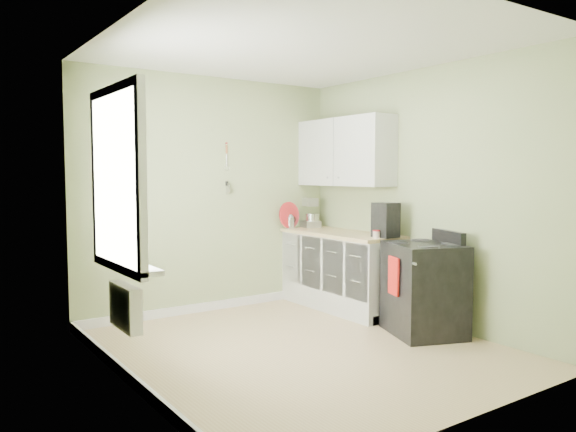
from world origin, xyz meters
TOP-DOWN VIEW (x-y plane):
  - floor at (0.00, 0.00)m, footprint 3.20×3.60m
  - ceiling at (0.00, 0.00)m, footprint 3.20×3.60m
  - wall_back at (0.00, 1.81)m, footprint 3.20×0.02m
  - wall_left at (-1.61, 0.00)m, footprint 0.02×3.60m
  - wall_right at (1.61, 0.00)m, footprint 0.02×3.60m
  - base_cabinets at (1.30, 1.00)m, footprint 0.60×1.60m
  - countertop at (1.29, 1.00)m, footprint 0.64×1.60m
  - upper_cabinets at (1.43, 1.10)m, footprint 0.35×1.40m
  - window at (-1.58, 0.30)m, footprint 0.06×1.14m
  - window_sill at (-1.51, 0.30)m, footprint 0.18×1.14m
  - radiator at (-1.54, 0.25)m, footprint 0.12×0.50m
  - wall_utensils at (0.20, 1.78)m, footprint 0.02×0.14m
  - stove at (1.28, -0.30)m, footprint 0.89×0.92m
  - stand_mixer at (1.36, 1.74)m, footprint 0.27×0.37m
  - kettle at (1.06, 1.72)m, footprint 0.17×0.10m
  - coffee_maker at (1.32, 0.30)m, footprint 0.22×0.24m
  - red_tray at (1.05, 1.72)m, footprint 0.34×0.11m
  - jar at (1.19, 0.30)m, footprint 0.08×0.08m
  - plant_a at (-1.50, 0.09)m, footprint 0.18×0.20m
  - plant_b at (-1.50, 0.33)m, footprint 0.20×0.22m
  - plant_c at (-1.50, 0.59)m, footprint 0.21×0.21m

SIDE VIEW (x-z plane):
  - floor at x=0.00m, z-range -0.02..0.00m
  - base_cabinets at x=1.30m, z-range 0.00..0.87m
  - stove at x=1.28m, z-range -0.05..0.97m
  - radiator at x=-1.54m, z-range 0.38..0.73m
  - window_sill at x=-1.51m, z-range 0.86..0.90m
  - countertop at x=1.29m, z-range 0.87..0.91m
  - jar at x=1.19m, z-range 0.91..1.00m
  - kettle at x=1.06m, z-range 0.91..1.08m
  - plant_c at x=-1.50m, z-range 0.90..1.18m
  - plant_b at x=-1.50m, z-range 0.90..1.21m
  - plant_a at x=-1.50m, z-range 0.90..1.22m
  - red_tray at x=1.05m, z-range 0.91..1.24m
  - stand_mixer at x=1.36m, z-range 0.88..1.29m
  - coffee_maker at x=1.32m, z-range 0.90..1.27m
  - wall_back at x=0.00m, z-range 0.00..2.70m
  - wall_left at x=-1.61m, z-range 0.00..2.70m
  - wall_right at x=1.61m, z-range 0.00..2.70m
  - window at x=-1.58m, z-range 0.83..2.27m
  - wall_utensils at x=0.20m, z-range 1.27..1.85m
  - upper_cabinets at x=1.43m, z-range 1.45..2.25m
  - ceiling at x=0.00m, z-range 2.70..2.72m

